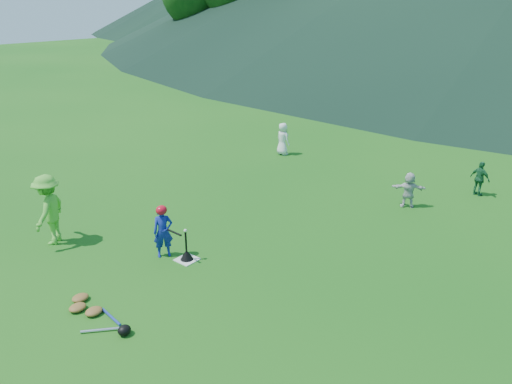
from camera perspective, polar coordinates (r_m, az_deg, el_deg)
ground at (r=11.54m, az=-7.89°, el=-7.69°), size 120.00×120.00×0.00m
home_plate at (r=11.53m, az=-7.90°, el=-7.65°), size 0.45×0.45×0.02m
baseball at (r=11.20m, az=-8.08°, el=-4.39°), size 0.08×0.08×0.08m
batter_child at (r=11.52m, az=-10.58°, el=-4.48°), size 0.49×0.53×1.23m
adult_coach at (r=12.82m, az=-22.59°, el=-1.88°), size 1.15×1.28×1.73m
fielder_a at (r=18.89m, az=3.08°, el=6.08°), size 0.66×0.50×1.21m
fielder_c at (r=16.29m, az=24.21°, el=1.39°), size 0.67×0.43×1.05m
fielder_d at (r=14.68m, az=17.06°, el=0.24°), size 0.98×0.71×1.03m
batting_tee at (r=11.47m, az=-7.93°, el=-7.13°), size 0.30×0.30×0.68m
batter_gear at (r=11.30m, az=-10.66°, el=-2.24°), size 0.73×0.26×0.59m
equipment_pile at (r=10.08m, az=-18.11°, el=-12.86°), size 1.80×0.77×0.19m
outfield_fence at (r=35.92m, az=27.04°, el=11.26°), size 70.07×0.08×1.33m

